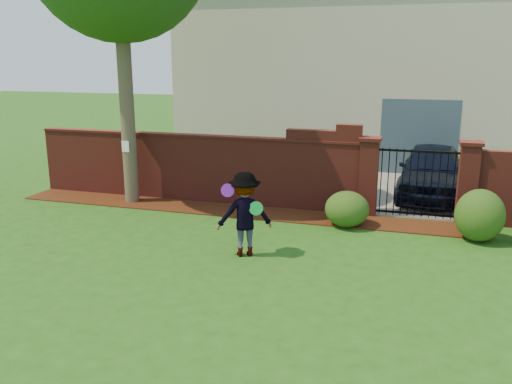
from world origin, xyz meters
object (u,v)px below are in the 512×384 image
(man, at_px, (244,215))
(frisbee_purple, at_px, (228,190))
(car, at_px, (431,173))
(frisbee_green, at_px, (256,208))

(man, relative_size, frisbee_purple, 6.52)
(car, distance_m, frisbee_green, 6.43)
(man, xyz_separation_m, frisbee_purple, (-0.26, -0.21, 0.51))
(man, bearing_deg, frisbee_purple, 14.84)
(car, height_order, frisbee_green, car)
(car, relative_size, man, 2.53)
(man, distance_m, frisbee_purple, 0.61)
(car, relative_size, frisbee_green, 15.59)
(frisbee_purple, bearing_deg, man, 39.37)
(man, height_order, frisbee_green, man)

